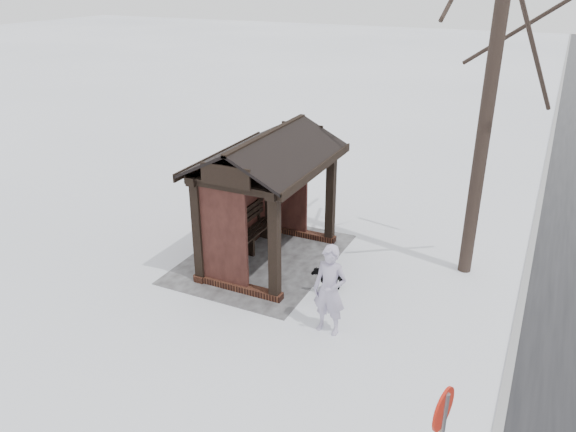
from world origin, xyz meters
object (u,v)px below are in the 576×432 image
object	(u,v)px
bus_shelter	(262,172)
road_sign	(441,429)
pedestrian	(330,290)
dog	(329,277)

from	to	relation	value
bus_shelter	road_sign	bearing A→B (deg)	44.02
bus_shelter	pedestrian	xyz separation A→B (m)	(2.02, 2.45, -1.28)
pedestrian	dog	world-z (taller)	pedestrian
pedestrian	road_sign	bearing A→B (deg)	-46.98
dog	road_sign	xyz separation A→B (m)	(4.59, 3.16, 1.20)
bus_shelter	pedestrian	size ratio (longest dim) A/B	2.03
pedestrian	dog	distance (m)	1.59
dog	road_sign	world-z (taller)	road_sign
pedestrian	dog	bearing A→B (deg)	115.78
pedestrian	road_sign	distance (m)	4.19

